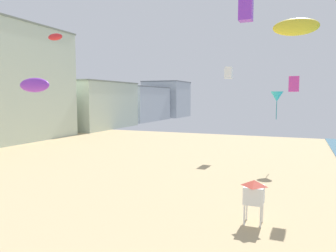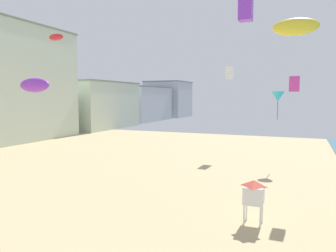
{
  "view_description": "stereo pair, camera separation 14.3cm",
  "coord_description": "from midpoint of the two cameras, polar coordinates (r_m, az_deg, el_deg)",
  "views": [
    {
      "loc": [
        13.72,
        -1.27,
        7.26
      ],
      "look_at": [
        5.59,
        18.6,
        5.31
      ],
      "focal_mm": 34.34,
      "sensor_mm": 36.0,
      "label": 1
    },
    {
      "loc": [
        13.85,
        -1.22,
        7.26
      ],
      "look_at": [
        5.59,
        18.6,
        5.31
      ],
      "focal_mm": 34.34,
      "sensor_mm": 36.0,
      "label": 2
    }
  ],
  "objects": [
    {
      "name": "boardwalk_hotel_mid",
      "position": [
        60.84,
        -25.41,
        6.81
      ],
      "size": [
        11.72,
        18.93,
        19.02
      ],
      "color": "#B7C6B2",
      "rests_on": "ground"
    },
    {
      "name": "boardwalk_hotel_far",
      "position": [
        77.67,
        -12.89,
        3.69
      ],
      "size": [
        13.27,
        21.03,
        10.8
      ],
      "color": "#B7C6B2",
      "rests_on": "ground"
    },
    {
      "name": "boardwalk_hotel_distant",
      "position": [
        98.75,
        -4.56,
        3.97
      ],
      "size": [
        11.0,
        22.0,
        10.36
      ],
      "color": "#ADB7C1",
      "rests_on": "ground"
    },
    {
      "name": "boardwalk_hotel_furthest",
      "position": [
        117.8,
        0.12,
        4.78
      ],
      "size": [
        13.64,
        15.54,
        12.83
      ],
      "color": "#ADB7C1",
      "rests_on": "ground"
    },
    {
      "name": "lifeguard_stand",
      "position": [
        19.3,
        15.18,
        -11.31
      ],
      "size": [
        1.1,
        1.1,
        2.55
      ],
      "rotation": [
        0.0,
        0.0,
        0.23
      ],
      "color": "white",
      "rests_on": "ground"
    },
    {
      "name": "kite_red_parafoil",
      "position": [
        31.88,
        -19.13,
        14.69
      ],
      "size": [
        1.58,
        0.44,
        0.61
      ],
      "color": "red"
    },
    {
      "name": "kite_cyan_delta",
      "position": [
        35.62,
        19.03,
        4.95
      ],
      "size": [
        1.29,
        1.29,
        2.93
      ],
      "color": "#2DB7CC"
    },
    {
      "name": "kite_purple_parafoil",
      "position": [
        20.48,
        -22.43,
        6.73
      ],
      "size": [
        2.16,
        0.6,
        0.84
      ],
      "color": "purple"
    },
    {
      "name": "kite_purple_box",
      "position": [
        19.81,
        13.83,
        19.32
      ],
      "size": [
        0.75,
        0.75,
        1.17
      ],
      "color": "purple"
    },
    {
      "name": "kite_white_box",
      "position": [
        41.9,
        10.99,
        9.27
      ],
      "size": [
        0.93,
        0.93,
        1.47
      ],
      "color": "white"
    },
    {
      "name": "kite_yellow_parafoil",
      "position": [
        18.73,
        21.93,
        16.02
      ],
      "size": [
        2.31,
        0.64,
        0.9
      ],
      "color": "yellow"
    },
    {
      "name": "kite_magenta_box",
      "position": [
        24.72,
        21.68,
        6.95
      ],
      "size": [
        0.7,
        0.7,
        1.09
      ],
      "color": "#DB3D9E"
    }
  ]
}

